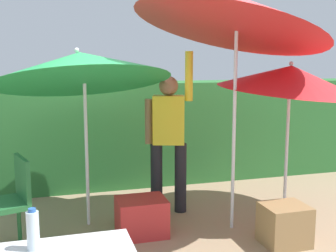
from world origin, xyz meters
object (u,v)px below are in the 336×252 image
(chair_plastic, at_px, (9,199))
(umbrella_orange, at_px, (290,78))
(umbrella_rainbow, at_px, (81,68))
(person_vendor, at_px, (169,134))
(bottle_water, at_px, (33,230))
(cooler_box, at_px, (141,217))
(umbrella_yellow, at_px, (234,13))
(crate_cardboard, at_px, (284,225))

(chair_plastic, bearing_deg, umbrella_orange, 2.60)
(umbrella_rainbow, relative_size, person_vendor, 1.11)
(bottle_water, bearing_deg, umbrella_orange, 33.29)
(umbrella_rainbow, distance_m, cooler_box, 1.66)
(umbrella_orange, height_order, cooler_box, umbrella_orange)
(umbrella_yellow, height_order, cooler_box, umbrella_yellow)
(umbrella_orange, bearing_deg, person_vendor, 159.76)
(person_vendor, relative_size, crate_cardboard, 4.40)
(crate_cardboard, relative_size, bottle_water, 1.78)
(umbrella_yellow, distance_m, person_vendor, 1.53)
(person_vendor, relative_size, cooler_box, 3.78)
(person_vendor, xyz_separation_m, crate_cardboard, (0.83, -1.19, -0.74))
(person_vendor, distance_m, bottle_water, 2.68)
(umbrella_orange, distance_m, crate_cardboard, 1.62)
(umbrella_orange, distance_m, chair_plastic, 3.17)
(umbrella_rainbow, bearing_deg, umbrella_orange, -8.02)
(crate_cardboard, bearing_deg, umbrella_rainbow, 150.26)
(person_vendor, bearing_deg, bottle_water, -122.69)
(umbrella_rainbow, xyz_separation_m, bottle_water, (-0.46, -2.10, -0.86))
(cooler_box, bearing_deg, crate_cardboard, -25.37)
(umbrella_orange, height_order, bottle_water, umbrella_orange)
(umbrella_rainbow, relative_size, cooler_box, 4.21)
(person_vendor, height_order, bottle_water, person_vendor)
(umbrella_rainbow, height_order, cooler_box, umbrella_rainbow)
(umbrella_orange, relative_size, bottle_water, 7.63)
(umbrella_orange, relative_size, crate_cardboard, 4.28)
(umbrella_yellow, height_order, bottle_water, umbrella_yellow)
(crate_cardboard, bearing_deg, chair_plastic, 167.07)
(umbrella_yellow, distance_m, crate_cardboard, 2.14)
(umbrella_rainbow, distance_m, umbrella_orange, 2.29)
(umbrella_rainbow, bearing_deg, chair_plastic, -147.83)
(person_vendor, distance_m, cooler_box, 1.05)
(person_vendor, bearing_deg, umbrella_yellow, -51.37)
(umbrella_orange, bearing_deg, chair_plastic, -177.40)
(person_vendor, height_order, crate_cardboard, person_vendor)
(cooler_box, height_order, bottle_water, bottle_water)
(umbrella_yellow, distance_m, cooler_box, 2.26)
(crate_cardboard, height_order, bottle_water, bottle_water)
(umbrella_rainbow, relative_size, umbrella_orange, 1.14)
(umbrella_yellow, bearing_deg, chair_plastic, 179.49)
(umbrella_orange, xyz_separation_m, umbrella_yellow, (-0.77, -0.16, 0.66))
(chair_plastic, distance_m, bottle_water, 1.70)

